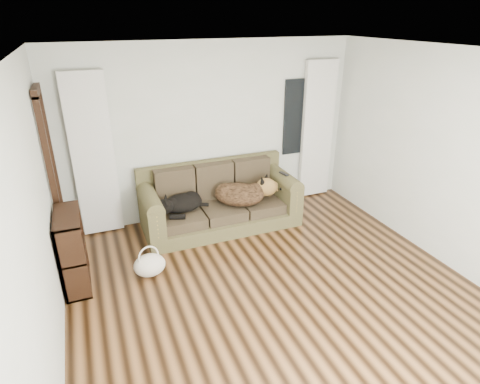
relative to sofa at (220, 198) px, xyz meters
name	(u,v)px	position (x,y,z in m)	size (l,w,h in m)	color
floor	(286,305)	(0.06, -1.98, -0.45)	(5.00, 5.00, 0.00)	black
ceiling	(300,55)	(0.06, -1.98, 2.15)	(5.00, 5.00, 0.00)	white
wall_back	(211,132)	(0.06, 0.52, 0.85)	(4.50, 0.04, 2.60)	silver
wall_left	(35,242)	(-2.19, -1.98, 0.85)	(0.04, 5.00, 2.60)	silver
wall_right	(464,167)	(2.31, -1.98, 0.85)	(0.04, 5.00, 2.60)	silver
curtain_left	(93,157)	(-1.64, 0.44, 0.70)	(0.55, 0.08, 2.25)	silver
curtain_right	(317,131)	(1.86, 0.44, 0.70)	(0.55, 0.08, 2.25)	silver
window_pane	(298,117)	(1.51, 0.50, 0.95)	(0.50, 0.03, 1.20)	black
door_casing	(54,179)	(-2.14, 0.07, 0.60)	(0.07, 0.60, 2.10)	black
sofa	(220,198)	(0.00, 0.00, 0.00)	(2.26, 0.97, 0.92)	#403C25
dog_black_lab	(180,203)	(-0.60, -0.02, 0.03)	(0.58, 0.41, 0.25)	black
dog_shepherd	(242,194)	(0.31, -0.09, 0.04)	(0.76, 0.54, 0.34)	black
tv_remote	(284,174)	(0.97, -0.12, 0.28)	(0.05, 0.20, 0.02)	black
tote_bag	(149,264)	(-1.22, -0.87, -0.29)	(0.38, 0.30, 0.28)	silver
bookshelf	(72,247)	(-2.03, -0.72, 0.05)	(0.27, 0.73, 0.91)	black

